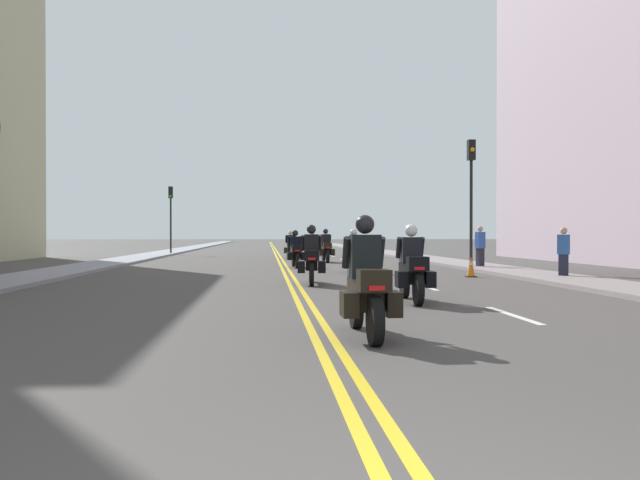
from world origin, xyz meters
The scene contains 20 objects.
ground_plane centered at (0.00, 48.00, 0.00)m, with size 264.00×264.00×0.00m, color #474341.
sidewalk_left centered at (-8.05, 48.00, 0.06)m, with size 2.26×144.00×0.12m, color gray.
sidewalk_right centered at (8.05, 48.00, 0.06)m, with size 2.26×144.00×0.12m, color gray.
centreline_yellow_inner centered at (-0.12, 48.00, 0.00)m, with size 0.12×132.00×0.01m, color yellow.
centreline_yellow_outer centered at (0.12, 48.00, 0.00)m, with size 0.12×132.00×0.01m, color yellow.
lane_dashes_white centered at (3.46, 29.00, 0.00)m, with size 0.14×56.40×0.01m.
building_right_1 centered at (17.93, 29.00, 12.54)m, with size 7.66×17.00×25.08m.
motorcycle_0 centered at (0.57, 5.87, 0.65)m, with size 0.77×2.16×1.66m.
motorcycle_1 centered at (2.21, 10.20, 0.65)m, with size 0.78×2.17×1.61m.
motorcycle_2 centered at (0.49, 15.04, 0.67)m, with size 0.78×2.15×1.67m.
motorcycle_3 centered at (2.40, 20.14, 0.64)m, with size 0.77×2.27×1.59m.
motorcycle_4 centered at (0.46, 24.09, 0.66)m, with size 0.78×2.10×1.58m.
motorcycle_5 centered at (2.20, 28.87, 0.68)m, with size 0.77×2.30×1.68m.
motorcycle_6 centered at (0.62, 33.52, 0.66)m, with size 0.77×2.22×1.63m.
motorcycle_7 centered at (2.24, 38.60, 0.66)m, with size 0.77×2.13×1.62m.
traffic_cone_0 centered at (5.90, 17.65, 0.34)m, with size 0.32×0.32×0.68m.
traffic_light_near centered at (7.32, 21.96, 3.51)m, with size 0.28×0.38×5.13m.
traffic_light_far centered at (-7.32, 41.97, 3.23)m, with size 0.28×0.38×4.69m.
pedestrian_0 centered at (7.81, 22.31, 0.89)m, with size 0.42×0.34×1.72m.
pedestrian_1 centered at (8.43, 16.39, 0.83)m, with size 0.42×0.37×1.62m.
Camera 1 is at (-0.77, -2.60, 1.39)m, focal length 35.74 mm.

